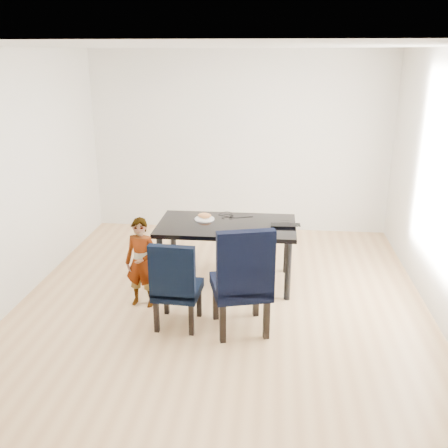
# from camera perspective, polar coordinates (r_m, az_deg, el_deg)

# --- Properties ---
(floor) EXTENTS (4.50, 5.00, 0.01)m
(floor) POSITION_cam_1_polar(r_m,az_deg,el_deg) (5.65, -0.21, -8.88)
(floor) COLOR tan
(floor) RESTS_ON ground
(ceiling) EXTENTS (4.50, 5.00, 0.01)m
(ceiling) POSITION_cam_1_polar(r_m,az_deg,el_deg) (5.00, -0.25, 19.75)
(ceiling) COLOR white
(ceiling) RESTS_ON wall_back
(wall_back) EXTENTS (4.50, 0.01, 2.70)m
(wall_back) POSITION_cam_1_polar(r_m,az_deg,el_deg) (7.60, 1.81, 9.23)
(wall_back) COLOR white
(wall_back) RESTS_ON ground
(wall_front) EXTENTS (4.50, 0.01, 2.70)m
(wall_front) POSITION_cam_1_polar(r_m,az_deg,el_deg) (2.83, -5.69, -8.18)
(wall_front) COLOR white
(wall_front) RESTS_ON ground
(wall_left) EXTENTS (0.01, 5.00, 2.70)m
(wall_left) POSITION_cam_1_polar(r_m,az_deg,el_deg) (5.84, -22.88, 4.75)
(wall_left) COLOR white
(wall_left) RESTS_ON ground
(dining_table) EXTENTS (1.60, 0.90, 0.75)m
(dining_table) POSITION_cam_1_polar(r_m,az_deg,el_deg) (5.94, 0.30, -3.40)
(dining_table) COLOR black
(dining_table) RESTS_ON floor
(chair_left) EXTENTS (0.47, 0.49, 0.93)m
(chair_left) POSITION_cam_1_polar(r_m,az_deg,el_deg) (5.04, -5.33, -6.67)
(chair_left) COLOR black
(chair_left) RESTS_ON floor
(chair_right) EXTENTS (0.67, 0.69, 1.12)m
(chair_right) POSITION_cam_1_polar(r_m,az_deg,el_deg) (4.90, 1.91, -6.11)
(chair_right) COLOR black
(chair_right) RESTS_ON floor
(child) EXTENTS (0.39, 0.28, 1.00)m
(child) POSITION_cam_1_polar(r_m,az_deg,el_deg) (5.45, -9.41, -4.39)
(child) COLOR #E44713
(child) RESTS_ON floor
(plate) EXTENTS (0.27, 0.27, 0.01)m
(plate) POSITION_cam_1_polar(r_m,az_deg,el_deg) (5.97, -2.25, 0.59)
(plate) COLOR silver
(plate) RESTS_ON dining_table
(sandwich) EXTENTS (0.16, 0.08, 0.06)m
(sandwich) POSITION_cam_1_polar(r_m,az_deg,el_deg) (5.96, -2.23, 0.98)
(sandwich) COLOR #C07B44
(sandwich) RESTS_ON plate
(laptop) EXTENTS (0.35, 0.23, 0.03)m
(laptop) POSITION_cam_1_polar(r_m,az_deg,el_deg) (5.80, 7.02, -0.01)
(laptop) COLOR black
(laptop) RESTS_ON dining_table
(cable_tangle) EXTENTS (0.18, 0.18, 0.01)m
(cable_tangle) POSITION_cam_1_polar(r_m,az_deg,el_deg) (6.03, 0.42, 0.76)
(cable_tangle) COLOR black
(cable_tangle) RESTS_ON dining_table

